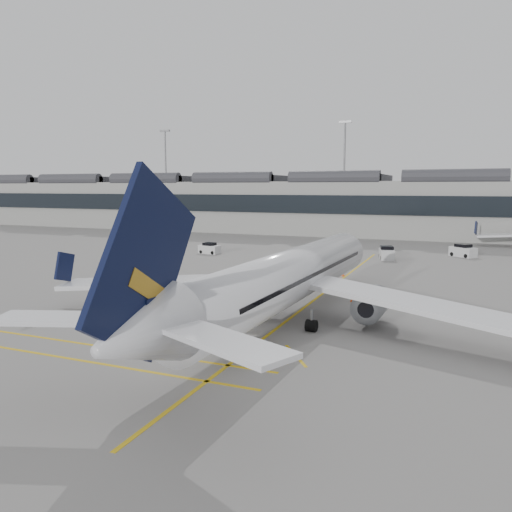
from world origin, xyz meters
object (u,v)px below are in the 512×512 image
at_px(ramp_agent_b, 250,288).
at_px(pushback_tug, 155,291).
at_px(ramp_agent_a, 253,285).
at_px(belt_loader, 253,289).
at_px(baggage_cart_a, 250,296).
at_px(airliner_main, 287,278).

distance_m(ramp_agent_b, pushback_tug, 8.49).
relative_size(ramp_agent_a, pushback_tug, 0.71).
height_order(belt_loader, pushback_tug, belt_loader).
distance_m(baggage_cart_a, pushback_tug, 9.34).
xyz_separation_m(belt_loader, baggage_cart_a, (1.82, -4.94, 0.51)).
xyz_separation_m(airliner_main, baggage_cart_a, (-3.99, 2.41, -2.17)).
bearing_deg(ramp_agent_a, ramp_agent_b, -122.12).
bearing_deg(belt_loader, airliner_main, -62.40).
xyz_separation_m(baggage_cart_a, ramp_agent_a, (-1.77, 4.91, -0.09)).
bearing_deg(baggage_cart_a, ramp_agent_a, 132.85).
bearing_deg(airliner_main, ramp_agent_a, 130.68).
xyz_separation_m(belt_loader, ramp_agent_a, (0.05, -0.03, 0.42)).
relative_size(ramp_agent_b, pushback_tug, 0.60).
height_order(airliner_main, pushback_tug, airliner_main).
relative_size(airliner_main, ramp_agent_a, 21.61).
height_order(belt_loader, ramp_agent_b, belt_loader).
relative_size(airliner_main, belt_loader, 8.95).
xyz_separation_m(airliner_main, belt_loader, (-5.81, 7.35, -2.67)).
xyz_separation_m(airliner_main, ramp_agent_b, (-5.65, 6.35, -2.40)).
bearing_deg(pushback_tug, baggage_cart_a, -7.74).
bearing_deg(baggage_cart_a, airliner_main, -8.05).
bearing_deg(ramp_agent_a, airliner_main, -90.45).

